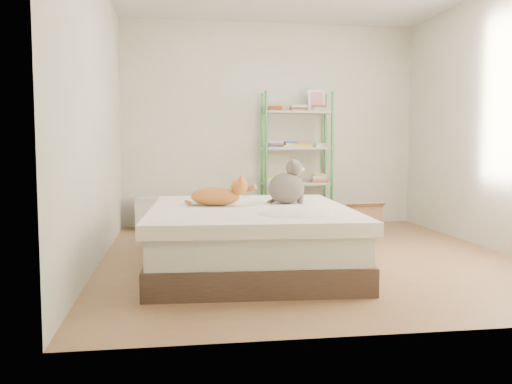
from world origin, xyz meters
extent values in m
cube|color=#956042|center=(0.00, 0.00, 0.00)|extent=(3.80, 4.20, 0.01)
cube|color=white|center=(0.00, 2.10, 1.30)|extent=(3.80, 0.01, 2.60)
cube|color=white|center=(0.00, -2.10, 1.30)|extent=(3.80, 0.01, 2.60)
cube|color=white|center=(-1.90, 0.00, 1.30)|extent=(0.01, 4.20, 2.60)
cube|color=white|center=(1.90, 0.00, 1.30)|extent=(0.01, 4.20, 2.60)
cube|color=brown|center=(-0.61, -0.37, 0.10)|extent=(1.72, 2.10, 0.20)
cube|color=silver|center=(-0.61, -0.37, 0.31)|extent=(1.67, 2.03, 0.22)
cube|color=white|center=(-0.61, -0.37, 0.47)|extent=(1.75, 2.14, 0.10)
cylinder|color=green|center=(-0.12, 1.72, 0.85)|extent=(0.04, 0.04, 1.70)
cylinder|color=green|center=(-0.12, 2.04, 0.85)|extent=(0.04, 0.04, 1.70)
cylinder|color=green|center=(0.72, 1.72, 0.85)|extent=(0.04, 0.04, 1.70)
cylinder|color=green|center=(0.72, 2.04, 0.85)|extent=(0.04, 0.04, 1.70)
cube|color=beige|center=(0.30, 1.88, 0.10)|extent=(0.86, 0.34, 0.02)
cube|color=beige|center=(0.30, 1.88, 0.55)|extent=(0.86, 0.34, 0.02)
cube|color=beige|center=(0.30, 1.88, 1.00)|extent=(0.86, 0.34, 0.02)
cube|color=beige|center=(0.30, 1.88, 1.45)|extent=(0.86, 0.34, 0.02)
cube|color=#A13719|center=(0.00, 1.88, 0.16)|extent=(0.20, 0.16, 0.09)
cube|color=#A13719|center=(0.30, 1.88, 0.16)|extent=(0.20, 0.16, 0.09)
cube|color=#A13719|center=(0.60, 1.88, 0.16)|extent=(0.20, 0.16, 0.09)
cube|color=#A13719|center=(0.00, 1.88, 0.61)|extent=(0.20, 0.16, 0.09)
cube|color=#A13719|center=(0.60, 1.88, 0.61)|extent=(0.20, 0.16, 0.09)
cube|color=#A13719|center=(0.00, 1.88, 1.06)|extent=(0.20, 0.16, 0.09)
cube|color=#A13719|center=(0.20, 1.88, 1.06)|extent=(0.20, 0.16, 0.09)
cube|color=#A13719|center=(0.40, 1.88, 1.06)|extent=(0.20, 0.16, 0.09)
cube|color=#A13719|center=(0.60, 1.88, 1.06)|extent=(0.20, 0.16, 0.09)
cube|color=#A13719|center=(0.00, 1.88, 1.51)|extent=(0.20, 0.16, 0.09)
cube|color=#A13719|center=(0.30, 1.88, 1.51)|extent=(0.20, 0.16, 0.09)
cube|color=#A13719|center=(0.60, 1.88, 1.51)|extent=(0.20, 0.16, 0.09)
cube|color=white|center=(0.57, 1.93, 1.60)|extent=(0.22, 0.06, 0.28)
cube|color=red|center=(0.57, 1.92, 1.60)|extent=(0.17, 0.04, 0.22)
cube|color=tan|center=(0.91, 1.28, 0.17)|extent=(0.51, 0.43, 0.33)
cube|color=#642284|center=(0.89, 1.09, 0.16)|extent=(0.28, 0.04, 0.07)
cube|color=tan|center=(0.91, 1.10, 0.33)|extent=(0.49, 0.19, 0.11)
cube|color=white|center=(-1.55, 1.85, 0.19)|extent=(0.33, 0.29, 0.37)
cube|color=white|center=(-1.55, 1.85, 0.39)|extent=(0.36, 0.32, 0.03)
camera|label=1|loc=(-1.23, -4.87, 1.04)|focal=38.00mm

